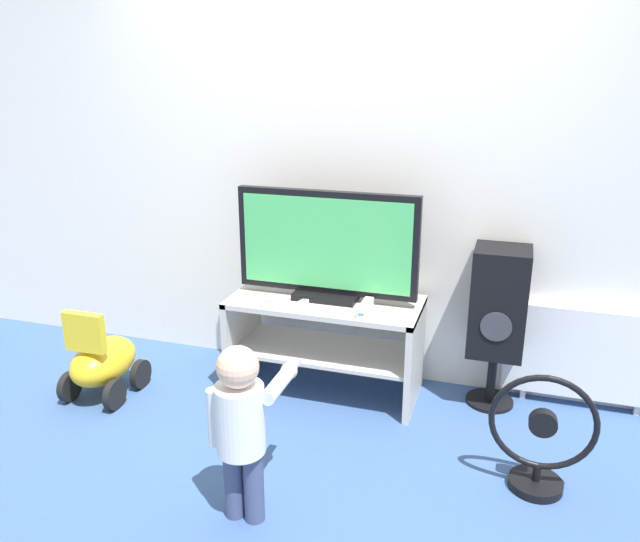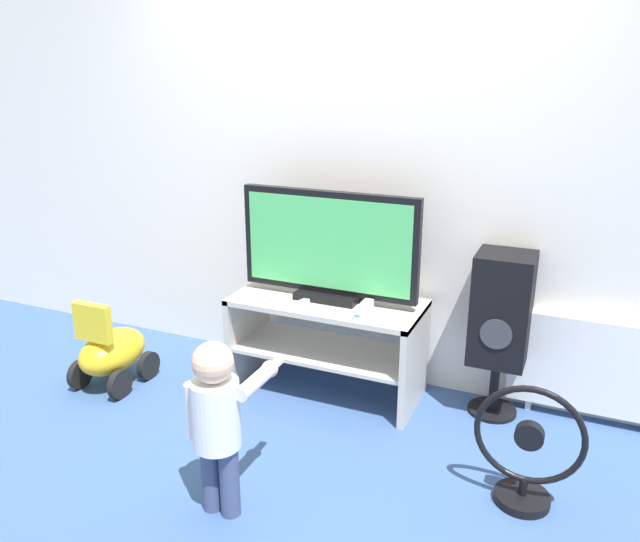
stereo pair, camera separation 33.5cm
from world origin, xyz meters
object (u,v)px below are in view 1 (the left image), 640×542
(game_console, at_px, (365,308))
(radiator, at_px, (585,353))
(television, at_px, (327,247))
(child, at_px, (243,419))
(ride_on_toy, at_px, (103,361))
(speaker_tower, at_px, (498,305))
(floor_fan, at_px, (541,439))
(remote_secondary, at_px, (305,301))
(remote_primary, at_px, (270,303))

(game_console, relative_size, radiator, 0.24)
(television, xyz_separation_m, child, (0.01, -1.17, -0.40))
(game_console, distance_m, ride_on_toy, 1.54)
(speaker_tower, distance_m, floor_fan, 0.83)
(game_console, xyz_separation_m, radiator, (1.15, 0.37, -0.27))
(television, distance_m, floor_fan, 1.46)
(game_console, height_order, floor_fan, game_console)
(floor_fan, bearing_deg, remote_secondary, 158.83)
(radiator, bearing_deg, child, -135.12)
(game_console, distance_m, child, 1.07)
(remote_secondary, relative_size, speaker_tower, 0.15)
(floor_fan, height_order, radiator, radiator)
(game_console, relative_size, child, 0.26)
(remote_secondary, height_order, ride_on_toy, remote_secondary)
(remote_primary, distance_m, radiator, 1.75)
(remote_primary, distance_m, ride_on_toy, 1.04)
(game_console, height_order, radiator, game_console)
(speaker_tower, distance_m, radiator, 0.56)
(television, bearing_deg, game_console, -27.93)
(television, height_order, game_console, television)
(television, bearing_deg, floor_fan, -27.11)
(game_console, distance_m, remote_primary, 0.53)
(game_console, distance_m, speaker_tower, 0.72)
(child, bearing_deg, radiator, 44.88)
(television, xyz_separation_m, radiator, (1.42, 0.23, -0.55))
(game_console, bearing_deg, ride_on_toy, -167.14)
(remote_primary, height_order, ride_on_toy, remote_primary)
(television, xyz_separation_m, game_console, (0.26, -0.14, -0.28))
(remote_secondary, height_order, radiator, remote_secondary)
(child, relative_size, floor_fan, 1.39)
(ride_on_toy, bearing_deg, speaker_tower, 15.24)
(remote_primary, height_order, floor_fan, remote_primary)
(television, relative_size, remote_secondary, 7.64)
(game_console, relative_size, remote_primary, 1.52)
(television, xyz_separation_m, speaker_tower, (0.94, 0.11, -0.28))
(speaker_tower, bearing_deg, child, -126.04)
(child, relative_size, radiator, 0.92)
(floor_fan, bearing_deg, remote_primary, 164.31)
(game_console, height_order, ride_on_toy, game_console)
(speaker_tower, bearing_deg, floor_fan, -71.33)
(remote_primary, distance_m, remote_secondary, 0.19)
(floor_fan, xyz_separation_m, ride_on_toy, (-2.38, 0.13, -0.04))
(remote_primary, xyz_separation_m, speaker_tower, (1.20, 0.31, 0.02))
(television, relative_size, ride_on_toy, 1.86)
(speaker_tower, height_order, ride_on_toy, speaker_tower)
(television, bearing_deg, speaker_tower, 6.75)
(speaker_tower, bearing_deg, radiator, 14.49)
(ride_on_toy, bearing_deg, game_console, 12.86)
(floor_fan, bearing_deg, ride_on_toy, 176.80)
(radiator, bearing_deg, speaker_tower, -165.51)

